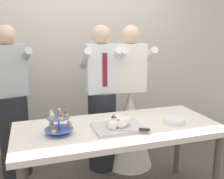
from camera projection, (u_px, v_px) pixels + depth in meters
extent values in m
cube|color=beige|center=(83.00, 42.00, 3.46)|extent=(5.20, 0.10, 2.90)
cube|color=silver|center=(119.00, 129.00, 2.27)|extent=(1.80, 0.80, 0.05)
cylinder|color=#564C47|center=(216.00, 171.00, 2.31)|extent=(0.06, 0.06, 0.72)
cylinder|color=#564C47|center=(25.00, 166.00, 2.41)|extent=(0.06, 0.06, 0.72)
cylinder|color=#564C47|center=(177.00, 143.00, 2.90)|extent=(0.06, 0.06, 0.72)
cylinder|color=#4C66B2|center=(59.00, 133.00, 2.09)|extent=(0.17, 0.17, 0.01)
cylinder|color=#4C66B2|center=(59.00, 122.00, 2.06)|extent=(0.01, 0.01, 0.21)
cylinder|color=#4C66B2|center=(59.00, 129.00, 2.08)|extent=(0.23, 0.23, 0.01)
cylinder|color=#D1B784|center=(69.00, 125.00, 2.11)|extent=(0.04, 0.04, 0.03)
sphere|color=#D6B27A|center=(69.00, 123.00, 2.11)|extent=(0.04, 0.04, 0.04)
cylinder|color=#D1B784|center=(51.00, 125.00, 2.12)|extent=(0.04, 0.04, 0.03)
sphere|color=#D6B27A|center=(51.00, 122.00, 2.12)|extent=(0.04, 0.04, 0.04)
cylinder|color=#D1B784|center=(54.00, 131.00, 1.99)|extent=(0.04, 0.04, 0.03)
sphere|color=brown|center=(54.00, 128.00, 1.99)|extent=(0.04, 0.04, 0.04)
cylinder|color=#4C66B2|center=(58.00, 118.00, 2.06)|extent=(0.18, 0.18, 0.01)
cylinder|color=#D1B784|center=(66.00, 115.00, 2.08)|extent=(0.04, 0.04, 0.03)
sphere|color=brown|center=(66.00, 112.00, 2.07)|extent=(0.04, 0.04, 0.04)
cylinder|color=#D1B784|center=(59.00, 113.00, 2.11)|extent=(0.04, 0.04, 0.03)
sphere|color=#D6B27A|center=(59.00, 111.00, 2.11)|extent=(0.04, 0.04, 0.04)
cylinder|color=#D1B784|center=(52.00, 115.00, 2.07)|extent=(0.04, 0.04, 0.03)
sphere|color=#D6B27A|center=(51.00, 112.00, 2.07)|extent=(0.04, 0.04, 0.04)
cylinder|color=#D1B784|center=(52.00, 118.00, 2.01)|extent=(0.04, 0.04, 0.03)
sphere|color=beige|center=(52.00, 115.00, 2.00)|extent=(0.04, 0.04, 0.04)
cylinder|color=#D1B784|center=(61.00, 118.00, 2.00)|extent=(0.04, 0.04, 0.03)
sphere|color=brown|center=(61.00, 115.00, 1.99)|extent=(0.04, 0.04, 0.04)
cube|color=silver|center=(118.00, 127.00, 2.21)|extent=(0.42, 0.31, 0.02)
sphere|color=white|center=(126.00, 122.00, 2.22)|extent=(0.09, 0.09, 0.09)
sphere|color=white|center=(118.00, 119.00, 2.27)|extent=(0.09, 0.09, 0.09)
sphere|color=white|center=(112.00, 122.00, 2.21)|extent=(0.09, 0.09, 0.09)
sphere|color=white|center=(113.00, 125.00, 2.13)|extent=(0.08, 0.08, 0.08)
sphere|color=white|center=(121.00, 124.00, 2.16)|extent=(0.10, 0.10, 0.10)
sphere|color=white|center=(118.00, 121.00, 2.19)|extent=(0.11, 0.11, 0.11)
sphere|color=#DB474C|center=(119.00, 120.00, 2.13)|extent=(0.02, 0.02, 0.02)
sphere|color=#DB474C|center=(119.00, 117.00, 2.19)|extent=(0.02, 0.02, 0.02)
sphere|color=#DB474C|center=(114.00, 116.00, 2.17)|extent=(0.02, 0.02, 0.02)
sphere|color=#2D1938|center=(112.00, 117.00, 2.17)|extent=(0.02, 0.02, 0.02)
sphere|color=#DB474C|center=(118.00, 118.00, 2.16)|extent=(0.02, 0.02, 0.02)
sphere|color=#2D1938|center=(116.00, 118.00, 2.16)|extent=(0.02, 0.02, 0.02)
cube|color=silver|center=(126.00, 130.00, 2.10)|extent=(0.22, 0.10, 0.00)
cube|color=black|center=(144.00, 129.00, 2.10)|extent=(0.09, 0.06, 0.02)
cylinder|color=white|center=(174.00, 122.00, 2.35)|extent=(0.19, 0.19, 0.01)
cylinder|color=white|center=(174.00, 121.00, 2.35)|extent=(0.19, 0.19, 0.01)
cylinder|color=white|center=(175.00, 120.00, 2.34)|extent=(0.19, 0.19, 0.01)
cylinder|color=white|center=(174.00, 119.00, 2.34)|extent=(0.19, 0.19, 0.01)
cylinder|color=#232328|center=(102.00, 131.00, 3.00)|extent=(0.32, 0.32, 0.92)
cube|color=white|center=(102.00, 69.00, 2.84)|extent=(0.35, 0.22, 0.54)
sphere|color=#D8B293|center=(101.00, 35.00, 2.76)|extent=(0.21, 0.21, 0.21)
cylinder|color=white|center=(85.00, 59.00, 2.77)|extent=(0.10, 0.49, 0.28)
cylinder|color=white|center=(119.00, 58.00, 2.86)|extent=(0.10, 0.49, 0.28)
cube|color=maroon|center=(105.00, 70.00, 2.74)|extent=(0.05, 0.01, 0.36)
cone|color=white|center=(129.00, 128.00, 3.07)|extent=(0.56, 0.56, 0.92)
cube|color=white|center=(130.00, 68.00, 2.91)|extent=(0.36, 0.24, 0.54)
sphere|color=beige|center=(131.00, 35.00, 2.83)|extent=(0.21, 0.21, 0.21)
cylinder|color=white|center=(115.00, 58.00, 2.86)|extent=(0.14, 0.49, 0.28)
cylinder|color=white|center=(148.00, 58.00, 2.93)|extent=(0.14, 0.49, 0.28)
cylinder|color=#232328|center=(15.00, 136.00, 2.86)|extent=(0.32, 0.32, 0.92)
cube|color=#B2B7BC|center=(9.00, 71.00, 2.70)|extent=(0.38, 0.28, 0.54)
sphere|color=#D8B293|center=(6.00, 35.00, 2.62)|extent=(0.21, 0.21, 0.21)
cylinder|color=#B2B7BC|center=(24.00, 59.00, 2.76)|extent=(0.19, 0.49, 0.28)
cube|color=#4C3372|center=(6.00, 72.00, 2.59)|extent=(0.05, 0.02, 0.36)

